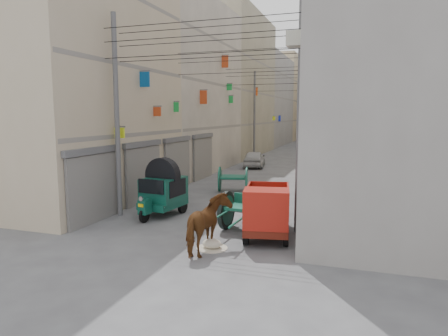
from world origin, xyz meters
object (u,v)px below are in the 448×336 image
at_px(horse, 208,225).
at_px(distant_car_grey, 324,150).
at_px(tonga_cart, 243,211).
at_px(feed_sack, 212,244).
at_px(auto_rickshaw, 163,189).
at_px(distant_car_green, 308,142).
at_px(second_cart, 233,178).
at_px(mini_truck, 267,213).
at_px(distant_car_white, 254,159).

bearing_deg(horse, distant_car_grey, -90.64).
bearing_deg(tonga_cart, feed_sack, -96.68).
distance_m(auto_rickshaw, distant_car_green, 37.06).
bearing_deg(tonga_cart, distant_car_grey, 92.63).
distance_m(tonga_cart, second_cart, 7.29).
relative_size(auto_rickshaw, distant_car_green, 0.59).
bearing_deg(feed_sack, auto_rickshaw, 135.75).
xyz_separation_m(auto_rickshaw, second_cart, (1.22, 5.70, -0.35)).
bearing_deg(tonga_cart, auto_rickshaw, 166.72).
height_order(mini_truck, horse, mini_truck).
relative_size(feed_sack, distant_car_green, 0.14).
xyz_separation_m(distant_car_white, distant_car_grey, (4.48, 11.02, -0.08)).
xyz_separation_m(auto_rickshaw, distant_car_white, (-0.23, 15.96, -0.41)).
height_order(auto_rickshaw, feed_sack, auto_rickshaw).
bearing_deg(auto_rickshaw, horse, -40.99).
height_order(auto_rickshaw, second_cart, auto_rickshaw).
xyz_separation_m(distant_car_white, distant_car_green, (1.63, 21.07, -0.00)).
bearing_deg(horse, second_cart, -76.04).
bearing_deg(second_cart, distant_car_grey, 69.13).
xyz_separation_m(second_cart, distant_car_green, (0.18, 31.33, -0.06)).
relative_size(tonga_cart, distant_car_white, 0.82).
relative_size(auto_rickshaw, second_cart, 1.48).
xyz_separation_m(horse, distant_car_grey, (0.89, 30.61, -0.28)).
bearing_deg(distant_car_green, feed_sack, 103.67).
height_order(horse, distant_car_grey, horse).
bearing_deg(distant_car_grey, mini_truck, -80.30).
bearing_deg(auto_rickshaw, feed_sack, -38.08).
distance_m(distant_car_white, distant_car_grey, 11.90).
bearing_deg(horse, feed_sack, -85.84).
height_order(feed_sack, horse, horse).
xyz_separation_m(auto_rickshaw, horse, (3.36, -3.63, -0.21)).
bearing_deg(distant_car_white, mini_truck, 96.61).
height_order(tonga_cart, second_cart, tonga_cart).
bearing_deg(tonga_cart, horse, -94.70).
height_order(second_cart, distant_car_white, second_cart).
height_order(auto_rickshaw, horse, auto_rickshaw).
relative_size(tonga_cart, second_cart, 1.76).
relative_size(auto_rickshaw, feed_sack, 4.34).
distance_m(auto_rickshaw, mini_truck, 5.04).
relative_size(mini_truck, horse, 1.69).
distance_m(feed_sack, distant_car_white, 19.55).
distance_m(second_cart, distant_car_grey, 21.50).
height_order(mini_truck, feed_sack, mini_truck).
distance_m(mini_truck, distant_car_green, 38.94).
xyz_separation_m(auto_rickshaw, mini_truck, (4.72, -1.76, -0.20)).
distance_m(horse, distant_car_grey, 30.62).
bearing_deg(feed_sack, distant_car_white, 100.52).
bearing_deg(distant_car_green, auto_rickshaw, 98.75).
bearing_deg(horse, distant_car_green, -86.21).
bearing_deg(feed_sack, horse, -86.87).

